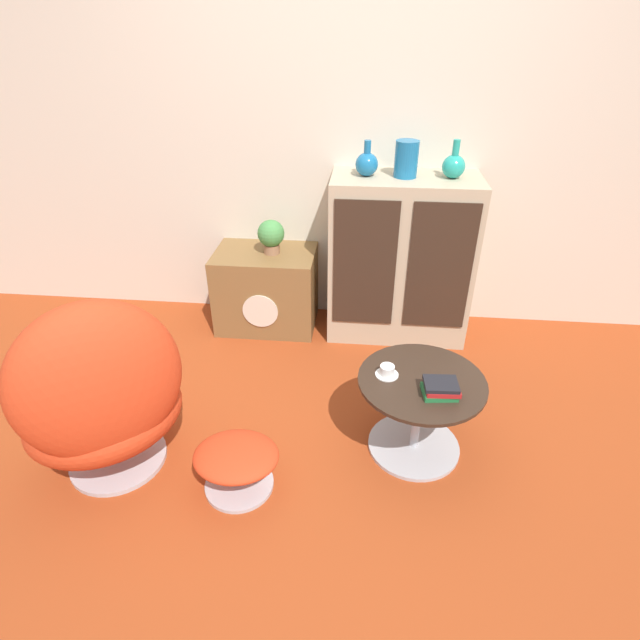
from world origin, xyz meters
The scene contains 13 objects.
ground_plane centered at (0.00, 0.00, 0.00)m, with size 12.00×12.00×0.00m, color #9E3D19.
wall_back centered at (0.00, 1.57, 1.30)m, with size 6.40×0.06×2.60m.
sideboard centered at (0.36, 1.32, 0.54)m, with size 0.91×0.46×1.07m.
tv_console centered at (-0.54, 1.31, 0.27)m, with size 0.67×0.47×0.55m.
egg_chair centered at (-0.99, -0.10, 0.44)m, with size 0.95×0.94×0.96m.
ottoman centered at (-0.40, -0.14, 0.16)m, with size 0.39×0.33×0.24m.
coffee_table centered at (0.43, 0.19, 0.26)m, with size 0.60×0.60×0.43m.
vase_leftmost centered at (0.11, 1.32, 1.14)m, with size 0.13×0.13×0.20m.
vase_inner_left centered at (0.34, 1.32, 1.18)m, with size 0.14×0.14×0.21m.
vase_inner_right centered at (0.62, 1.32, 1.14)m, with size 0.13×0.13×0.22m.
potted_plant centered at (-0.48, 1.32, 0.67)m, with size 0.18×0.18×0.23m.
teacup centered at (0.26, 0.21, 0.46)m, with size 0.11×0.11×0.05m.
book_stack centered at (0.50, 0.09, 0.47)m, with size 0.17×0.14×0.07m.
Camera 1 is at (0.13, -1.70, 1.89)m, focal length 28.00 mm.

